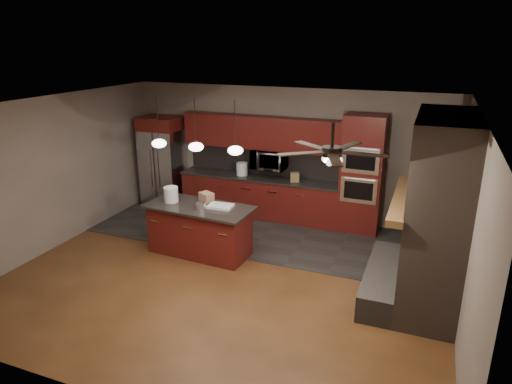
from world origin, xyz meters
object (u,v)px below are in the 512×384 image
at_px(paint_tray, 221,206).
at_px(white_bucket, 171,194).
at_px(microwave, 269,159).
at_px(cardboard_box, 207,197).
at_px(paint_can, 201,206).
at_px(counter_box, 295,177).
at_px(kitchen_island, 200,230).
at_px(counter_bucket, 242,169).
at_px(oven_tower, 362,174).
at_px(refrigerator, 163,161).

bearing_deg(paint_tray, white_bucket, -179.72).
height_order(microwave, cardboard_box, microwave).
xyz_separation_m(microwave, paint_can, (-0.43, -2.32, -0.32)).
height_order(paint_can, paint_tray, paint_can).
relative_size(paint_can, counter_box, 0.89).
relative_size(kitchen_island, counter_bucket, 7.16).
bearing_deg(white_bucket, kitchen_island, -2.38).
bearing_deg(microwave, counter_bucket, -175.36).
bearing_deg(kitchen_island, paint_can, -45.11).
relative_size(microwave, counter_bucket, 2.63).
height_order(oven_tower, white_bucket, oven_tower).
relative_size(white_bucket, counter_box, 1.43).
bearing_deg(counter_box, refrigerator, 156.56).
bearing_deg(paint_can, paint_tray, 36.52).
bearing_deg(paint_tray, kitchen_island, -171.15).
bearing_deg(cardboard_box, oven_tower, 64.94).
distance_m(kitchen_island, paint_tray, 0.62).
bearing_deg(cardboard_box, paint_can, -47.91).
bearing_deg(oven_tower, kitchen_island, -139.67).
distance_m(oven_tower, white_bucket, 3.75).
relative_size(refrigerator, counter_box, 10.70).
xyz_separation_m(white_bucket, counter_bucket, (0.50, 2.12, -0.02)).
height_order(microwave, paint_tray, microwave).
xyz_separation_m(paint_tray, cardboard_box, (-0.38, 0.20, 0.06)).
relative_size(paint_can, counter_bucket, 0.62).
xyz_separation_m(counter_bucket, counter_box, (1.22, -0.05, -0.04)).
xyz_separation_m(microwave, white_bucket, (-1.12, -2.17, -0.24)).
height_order(kitchen_island, white_bucket, white_bucket).
bearing_deg(paint_tray, microwave, 82.63).
bearing_deg(kitchen_island, counter_bucket, 95.65).
xyz_separation_m(oven_tower, microwave, (-1.98, 0.06, 0.11)).
xyz_separation_m(microwave, kitchen_island, (-0.54, -2.19, -0.83)).
distance_m(white_bucket, counter_bucket, 2.18).
relative_size(refrigerator, cardboard_box, 8.23).
bearing_deg(paint_tray, oven_tower, 40.69).
xyz_separation_m(refrigerator, paint_tray, (2.43, -1.98, -0.10)).
bearing_deg(white_bucket, microwave, 62.78).
xyz_separation_m(microwave, counter_box, (0.60, -0.10, -0.30)).
bearing_deg(counter_box, oven_tower, -22.22).
distance_m(oven_tower, cardboard_box, 3.12).
bearing_deg(oven_tower, cardboard_box, -143.61).
distance_m(refrigerator, kitchen_island, 2.96).
height_order(refrigerator, white_bucket, refrigerator).
relative_size(microwave, refrigerator, 0.35).
bearing_deg(counter_bucket, cardboard_box, -87.41).
bearing_deg(counter_box, counter_bucket, 153.65).
height_order(white_bucket, counter_bucket, white_bucket).
bearing_deg(paint_can, cardboard_box, 103.53).
relative_size(white_bucket, paint_tray, 0.64).
xyz_separation_m(cardboard_box, counter_bucket, (-0.08, 1.85, 0.04)).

